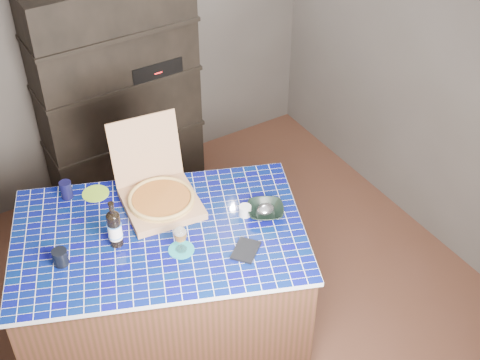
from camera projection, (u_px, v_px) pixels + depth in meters
room at (218, 162)px, 3.82m from camera, size 3.50×3.50×3.50m
shelving_unit at (119, 94)px, 5.05m from camera, size 1.20×0.41×1.80m
kitchen_island at (164, 287)px, 4.13m from camera, size 1.95×1.60×0.92m
pizza_box at (160, 196)px, 4.00m from camera, size 0.49×0.58×0.47m
mead_bottle at (115, 228)px, 3.70m from camera, size 0.08×0.08×0.31m
teal_trivet at (181, 250)px, 3.73m from camera, size 0.15×0.15×0.01m
wine_glass at (180, 235)px, 3.66m from camera, size 0.07×0.07×0.17m
tumbler at (60, 257)px, 3.62m from camera, size 0.08×0.08×0.09m
dvd_case at (246, 250)px, 3.72m from camera, size 0.22×0.21×0.01m
bowl at (265, 211)px, 3.95m from camera, size 0.29×0.29×0.05m
foil_contents at (266, 209)px, 3.94m from camera, size 0.11×0.09×0.05m
white_jar at (245, 211)px, 3.94m from camera, size 0.07×0.07×0.06m
navy_cup at (66, 190)px, 4.05m from camera, size 0.07×0.07×0.11m
green_trivet at (96, 193)px, 4.11m from camera, size 0.17×0.17×0.01m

